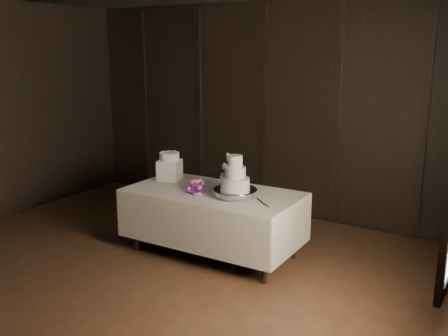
% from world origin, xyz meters
% --- Properties ---
extents(room, '(6.08, 7.08, 3.08)m').
position_xyz_m(room, '(0.00, 0.00, 1.50)').
color(room, black).
rests_on(room, ground).
extents(display_table, '(2.00, 1.07, 0.76)m').
position_xyz_m(display_table, '(0.29, 1.71, 0.42)').
color(display_table, silver).
rests_on(display_table, ground).
extents(cake_stand, '(0.61, 0.61, 0.09)m').
position_xyz_m(cake_stand, '(0.63, 1.64, 0.81)').
color(cake_stand, silver).
rests_on(cake_stand, display_table).
extents(wedding_cake, '(0.35, 0.31, 0.38)m').
position_xyz_m(wedding_cake, '(0.60, 1.63, 1.00)').
color(wedding_cake, white).
rests_on(wedding_cake, cake_stand).
extents(bouquet, '(0.41, 0.46, 0.18)m').
position_xyz_m(bouquet, '(0.12, 1.63, 0.82)').
color(bouquet, '#D4596C').
rests_on(bouquet, display_table).
extents(box_pedestal, '(0.33, 0.33, 0.25)m').
position_xyz_m(box_pedestal, '(-0.44, 1.85, 0.89)').
color(box_pedestal, white).
rests_on(box_pedestal, display_table).
extents(small_cake, '(0.31, 0.31, 0.10)m').
position_xyz_m(small_cake, '(-0.44, 1.85, 1.06)').
color(small_cake, white).
rests_on(small_cake, box_pedestal).
extents(cake_knife, '(0.29, 0.27, 0.01)m').
position_xyz_m(cake_knife, '(0.96, 1.62, 0.77)').
color(cake_knife, silver).
rests_on(cake_knife, display_table).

